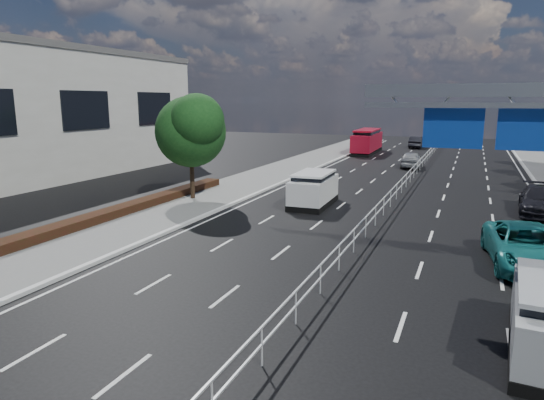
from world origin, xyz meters
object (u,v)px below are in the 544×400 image
(white_minivan, at_px, (314,189))
(parked_car_dark, at_px, (540,200))
(red_bus, at_px, (367,141))
(parked_car_teal, at_px, (527,247))
(near_car_silver, at_px, (411,159))
(near_car_dark, at_px, (417,142))

(white_minivan, distance_m, parked_car_dark, 12.74)
(parked_car_dark, bearing_deg, red_bus, 122.77)
(parked_car_teal, bearing_deg, parked_car_dark, 74.79)
(near_car_silver, bearing_deg, parked_car_teal, 102.43)
(parked_car_teal, height_order, parked_car_dark, parked_car_teal)
(near_car_silver, relative_size, parked_car_teal, 0.78)
(near_car_silver, distance_m, parked_car_dark, 19.30)
(white_minivan, distance_m, parked_car_teal, 13.22)
(near_car_dark, bearing_deg, parked_car_teal, 102.04)
(white_minivan, bearing_deg, near_car_silver, 78.38)
(near_car_silver, xyz_separation_m, near_car_dark, (-1.66, 20.22, -0.00))
(red_bus, distance_m, parked_car_teal, 40.87)
(near_car_dark, distance_m, parked_car_teal, 48.39)
(white_minivan, bearing_deg, parked_car_teal, -36.28)
(parked_car_teal, bearing_deg, white_minivan, 138.88)
(near_car_dark, relative_size, parked_car_teal, 0.81)
(white_minivan, height_order, near_car_dark, white_minivan)
(white_minivan, relative_size, near_car_silver, 1.07)
(red_bus, xyz_separation_m, parked_car_teal, (14.00, -38.39, -0.69))
(white_minivan, xyz_separation_m, parked_car_teal, (10.91, -7.47, -0.21))
(near_car_silver, relative_size, parked_car_dark, 0.85)
(red_bus, bearing_deg, parked_car_dark, -62.57)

